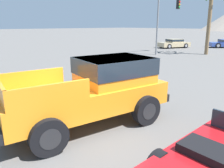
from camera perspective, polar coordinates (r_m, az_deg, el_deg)
name	(u,v)px	position (r m, az deg, el deg)	size (l,w,h in m)	color
ground_plane	(96,123)	(6.93, -4.10, -10.23)	(320.00, 320.00, 0.00)	#5B5956
orange_pickup_truck	(97,87)	(6.65, -3.95, -0.89)	(2.79, 5.33, 2.00)	orange
parked_car_tan	(174,43)	(30.51, 15.86, 10.19)	(3.19, 4.50, 1.15)	tan
traffic_light_main	(167,14)	(24.10, 14.19, 17.39)	(0.38, 4.02, 5.79)	slate
palm_tree_tall	(212,1)	(24.68, 24.60, 19.15)	(2.97, 2.94, 6.80)	brown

